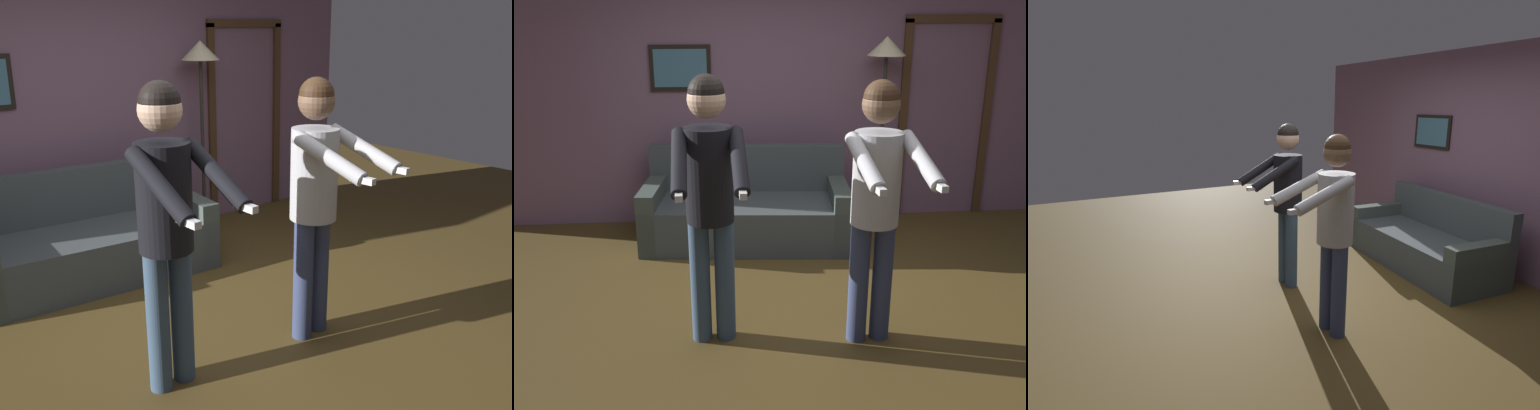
# 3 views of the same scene
# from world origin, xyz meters

# --- Properties ---
(ground_plane) EXTENTS (12.00, 12.00, 0.00)m
(ground_plane) POSITION_xyz_m (0.00, 0.00, 0.00)
(ground_plane) COLOR #533F1C
(back_wall_assembly) EXTENTS (6.40, 0.10, 2.60)m
(back_wall_assembly) POSITION_xyz_m (0.02, 2.15, 1.30)
(back_wall_assembly) COLOR slate
(back_wall_assembly) RESTS_ON ground_plane
(couch) EXTENTS (1.97, 1.02, 0.87)m
(couch) POSITION_xyz_m (-0.25, 1.49, 0.28)
(couch) COLOR #444C4E
(couch) RESTS_ON ground_plane
(torchiere_lamp) EXTENTS (0.37, 0.37, 1.88)m
(torchiere_lamp) POSITION_xyz_m (1.14, 1.87, 1.61)
(torchiere_lamp) COLOR #332D28
(torchiere_lamp) RESTS_ON ground_plane
(person_standing_left) EXTENTS (0.45, 0.70, 1.75)m
(person_standing_left) POSITION_xyz_m (-0.56, -0.26, 1.07)
(person_standing_left) COLOR #3A516C
(person_standing_left) RESTS_ON ground_plane
(person_standing_right) EXTENTS (0.47, 0.72, 1.72)m
(person_standing_right) POSITION_xyz_m (0.47, -0.36, 1.05)
(person_standing_right) COLOR #364168
(person_standing_right) RESTS_ON ground_plane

